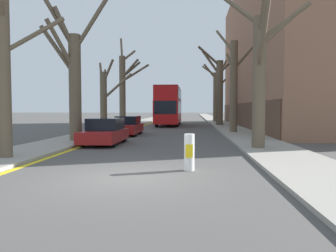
{
  "coord_description": "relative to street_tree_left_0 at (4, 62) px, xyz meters",
  "views": [
    {
      "loc": [
        1.8,
        -8.94,
        1.93
      ],
      "look_at": [
        -0.63,
        23.68,
        0.2
      ],
      "focal_mm": 35.0,
      "sensor_mm": 36.0,
      "label": 1
    }
  ],
  "objects": [
    {
      "name": "ground_plane",
      "position": [
        5.16,
        -2.78,
        -3.65
      ],
      "size": [
        300.0,
        300.0,
        0.0
      ],
      "primitive_type": "plane",
      "color": "#4C4947"
    },
    {
      "name": "sidewalk_left",
      "position": [
        -0.29,
        47.22,
        -3.59
      ],
      "size": [
        2.85,
        120.0,
        0.12
      ],
      "primitive_type": "cube",
      "color": "gray",
      "rests_on": "ground"
    },
    {
      "name": "sidewalk_right",
      "position": [
        10.62,
        47.22,
        -3.59
      ],
      "size": [
        2.85,
        120.0,
        0.12
      ],
      "primitive_type": "cube",
      "color": "gray",
      "rests_on": "ground"
    },
    {
      "name": "building_facade_right",
      "position": [
        17.03,
        23.55,
        4.32
      ],
      "size": [
        10.08,
        33.04,
        15.96
      ],
      "color": "#93664C",
      "rests_on": "ground"
    },
    {
      "name": "kerb_line_stripe",
      "position": [
        1.32,
        47.22,
        -3.65
      ],
      "size": [
        0.24,
        120.0,
        0.01
      ],
      "primitive_type": "cube",
      "color": "yellow",
      "rests_on": "ground"
    },
    {
      "name": "street_tree_left_0",
      "position": [
        0.0,
        0.0,
        0.0
      ],
      "size": [
        4.19,
        3.52,
        7.89
      ],
      "color": "brown",
      "rests_on": "ground"
    },
    {
      "name": "street_tree_left_1",
      "position": [
        0.19,
        6.55,
        0.14
      ],
      "size": [
        3.87,
        1.74,
        8.27
      ],
      "color": "brown",
      "rests_on": "ground"
    },
    {
      "name": "street_tree_left_2",
      "position": [
        0.11,
        13.46,
        -0.88
      ],
      "size": [
        2.91,
        2.43,
        5.74
      ],
      "color": "brown",
      "rests_on": "ground"
    },
    {
      "name": "street_tree_left_3",
      "position": [
        0.12,
        20.61,
        0.46
      ],
      "size": [
        3.23,
        3.2,
        9.29
      ],
      "color": "brown",
      "rests_on": "ground"
    },
    {
      "name": "street_tree_right_0",
      "position": [
        10.04,
        3.66,
        0.04
      ],
      "size": [
        4.26,
        4.44,
        7.99
      ],
      "color": "brown",
      "rests_on": "ground"
    },
    {
      "name": "street_tree_right_1",
      "position": [
        10.19,
        14.48,
        0.34
      ],
      "size": [
        3.25,
        2.84,
        8.61
      ],
      "color": "brown",
      "rests_on": "ground"
    },
    {
      "name": "street_tree_right_2",
      "position": [
        9.97,
        26.06,
        0.51
      ],
      "size": [
        3.92,
        2.21,
        8.97
      ],
      "color": "brown",
      "rests_on": "ground"
    },
    {
      "name": "street_tree_right_3",
      "position": [
        10.3,
        35.95,
        0.45
      ],
      "size": [
        3.55,
        3.09,
        8.8
      ],
      "color": "brown",
      "rests_on": "ground"
    },
    {
      "name": "double_decker_bus",
      "position": [
        4.25,
        25.94,
        -1.19
      ],
      "size": [
        2.55,
        10.11,
        4.34
      ],
      "color": "red",
      "rests_on": "ground"
    },
    {
      "name": "parked_car_0",
      "position": [
        2.21,
        5.75,
        -2.99
      ],
      "size": [
        1.84,
        4.25,
        1.41
      ],
      "color": "maroon",
      "rests_on": "ground"
    },
    {
      "name": "parked_car_1",
      "position": [
        2.21,
        12.08,
        -3.0
      ],
      "size": [
        1.73,
        4.38,
        1.39
      ],
      "color": "maroon",
      "rests_on": "ground"
    },
    {
      "name": "traffic_bollard",
      "position": [
        6.87,
        -1.54,
        -3.08
      ],
      "size": [
        0.32,
        0.33,
        1.15
      ],
      "color": "white",
      "rests_on": "ground"
    }
  ]
}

